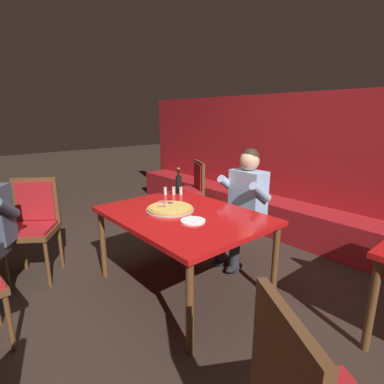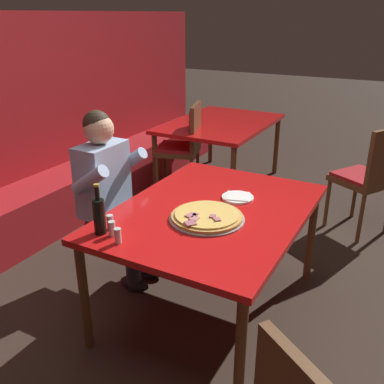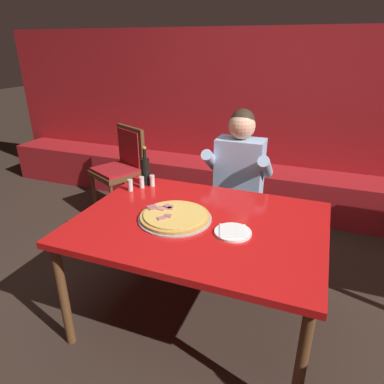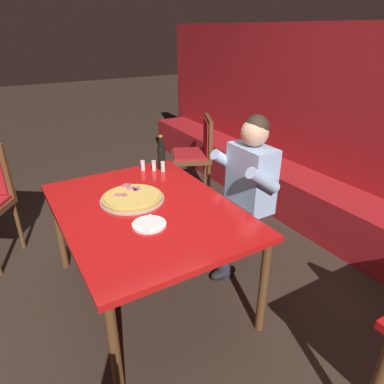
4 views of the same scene
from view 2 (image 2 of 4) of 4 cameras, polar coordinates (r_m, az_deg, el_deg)
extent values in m
plane|color=#33261E|center=(3.06, 2.45, -15.10)|extent=(24.00, 24.00, 0.00)
cube|color=#A3191E|center=(3.99, -22.26, -3.49)|extent=(6.46, 0.48, 0.46)
cylinder|color=brown|center=(2.21, 6.44, -20.95)|extent=(0.06, 0.06, 0.71)
cylinder|color=brown|center=(3.29, 15.59, -5.76)|extent=(0.06, 0.06, 0.71)
cylinder|color=brown|center=(2.63, -14.17, -13.41)|extent=(0.06, 0.06, 0.71)
cylinder|color=brown|center=(3.59, 0.34, -2.40)|extent=(0.06, 0.06, 0.71)
cube|color=red|center=(2.68, 2.71, -2.66)|extent=(1.48, 1.10, 0.04)
cylinder|color=#9E9EA3|center=(2.53, 2.00, -3.55)|extent=(0.45, 0.45, 0.01)
cylinder|color=#C69347|center=(2.53, 2.00, -3.27)|extent=(0.42, 0.42, 0.02)
cylinder|color=#E0B251|center=(2.52, 2.01, -2.98)|extent=(0.38, 0.38, 0.01)
cube|color=#A85B66|center=(2.48, 2.77, -3.24)|extent=(0.05, 0.04, 0.01)
cube|color=#B76670|center=(2.45, 3.37, -3.65)|extent=(0.06, 0.06, 0.01)
cube|color=#C6757A|center=(2.45, 0.29, -3.58)|extent=(0.05, 0.05, 0.01)
cube|color=#C6757A|center=(2.50, 0.48, -3.03)|extent=(0.05, 0.04, 0.01)
cube|color=#A85B66|center=(2.40, -0.21, -4.18)|extent=(0.08, 0.08, 0.01)
cube|color=#B76670|center=(2.49, -0.12, -3.14)|extent=(0.07, 0.06, 0.01)
cylinder|color=white|center=(2.83, 6.11, -0.73)|extent=(0.21, 0.21, 0.01)
cube|color=white|center=(2.83, 6.12, -0.54)|extent=(0.19, 0.19, 0.01)
cylinder|color=black|center=(2.39, -12.26, -3.24)|extent=(0.07, 0.07, 0.20)
cylinder|color=black|center=(2.34, -12.54, -0.15)|extent=(0.03, 0.03, 0.08)
cylinder|color=#B29933|center=(2.32, -12.64, 0.90)|extent=(0.03, 0.03, 0.01)
cylinder|color=silver|center=(2.45, -10.84, -4.13)|extent=(0.04, 0.04, 0.07)
cylinder|color=#516B33|center=(2.46, -10.82, -4.43)|extent=(0.03, 0.03, 0.04)
cylinder|color=silver|center=(2.43, -10.92, -3.22)|extent=(0.04, 0.04, 0.01)
cylinder|color=silver|center=(2.38, -10.61, -4.97)|extent=(0.04, 0.04, 0.07)
cylinder|color=#B23323|center=(2.39, -10.59, -5.27)|extent=(0.03, 0.03, 0.04)
cylinder|color=silver|center=(2.36, -10.69, -4.04)|extent=(0.04, 0.04, 0.01)
cylinder|color=silver|center=(2.30, -9.86, -5.93)|extent=(0.04, 0.04, 0.07)
cylinder|color=#28231E|center=(2.31, -9.83, -6.25)|extent=(0.03, 0.03, 0.04)
cylinder|color=silver|center=(2.28, -9.93, -4.98)|extent=(0.04, 0.04, 0.01)
ellipsoid|color=black|center=(3.23, -7.70, -12.01)|extent=(0.11, 0.24, 0.09)
ellipsoid|color=black|center=(3.37, -5.68, -10.35)|extent=(0.11, 0.24, 0.09)
cylinder|color=#282833|center=(3.13, -7.87, -9.22)|extent=(0.11, 0.11, 0.43)
cylinder|color=#282833|center=(3.27, -5.81, -7.63)|extent=(0.11, 0.11, 0.43)
cube|color=#282833|center=(3.12, -8.56, -3.52)|extent=(0.34, 0.40, 0.12)
cube|color=#9EBCE0|center=(3.13, -11.79, 1.72)|extent=(0.38, 0.22, 0.52)
cylinder|color=#9EBCE0|center=(2.90, -13.45, 1.55)|extent=(0.09, 0.30, 0.25)
cylinder|color=#9EBCE0|center=(3.22, -8.31, 4.06)|extent=(0.09, 0.30, 0.25)
sphere|color=#D6A884|center=(3.02, -12.34, 8.19)|extent=(0.21, 0.21, 0.21)
sphere|color=#2D2319|center=(3.03, -12.61, 8.86)|extent=(0.19, 0.19, 0.19)
cylinder|color=brown|center=(4.96, -3.58, 3.39)|extent=(0.04, 0.04, 0.48)
cylinder|color=brown|center=(4.62, -4.70, 1.85)|extent=(0.04, 0.04, 0.48)
cylinder|color=brown|center=(4.89, 0.75, 3.13)|extent=(0.04, 0.04, 0.48)
cylinder|color=brown|center=(4.54, -0.05, 1.55)|extent=(0.04, 0.04, 0.48)
cube|color=brown|center=(4.66, -1.94, 5.55)|extent=(0.56, 0.56, 0.05)
cube|color=#A3191E|center=(4.65, -1.94, 6.02)|extent=(0.51, 0.51, 0.03)
cube|color=brown|center=(4.55, 0.51, 8.64)|extent=(0.43, 0.18, 0.49)
cube|color=#A3191E|center=(4.56, 0.19, 8.66)|extent=(0.35, 0.14, 0.41)
cylinder|color=brown|center=(4.47, 20.88, -0.39)|extent=(0.04, 0.04, 0.47)
cylinder|color=brown|center=(4.20, 17.58, -1.44)|extent=(0.04, 0.04, 0.47)
cylinder|color=brown|center=(3.98, 21.57, -3.34)|extent=(0.04, 0.04, 0.47)
cube|color=brown|center=(4.13, 21.70, 1.49)|extent=(0.60, 0.60, 0.05)
cube|color=#A3191E|center=(4.12, 21.78, 2.01)|extent=(0.55, 0.55, 0.03)
cube|color=#A3191E|center=(3.95, 24.22, 4.35)|extent=(0.32, 0.20, 0.41)
cylinder|color=brown|center=(4.23, 5.46, 1.53)|extent=(0.06, 0.06, 0.71)
cylinder|color=brown|center=(5.44, 11.18, 6.04)|extent=(0.06, 0.06, 0.71)
cylinder|color=brown|center=(4.64, -4.93, 3.48)|extent=(0.06, 0.06, 0.71)
cylinder|color=brown|center=(5.76, 2.49, 7.39)|extent=(0.06, 0.06, 0.71)
cube|color=red|center=(4.89, 3.87, 9.10)|extent=(1.47, 1.03, 0.04)
camera|label=1|loc=(4.24, 37.57, 14.80)|focal=28.00mm
camera|label=3|loc=(2.88, 43.60, 13.91)|focal=32.00mm
camera|label=4|loc=(4.10, 26.35, 20.04)|focal=32.00mm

